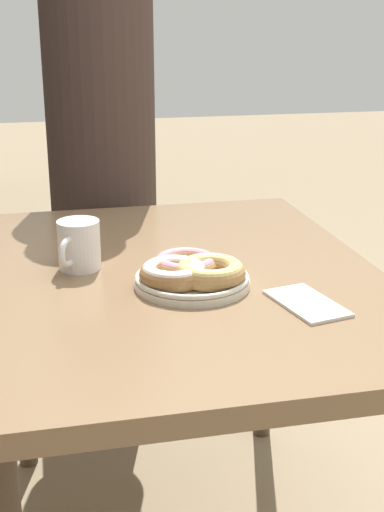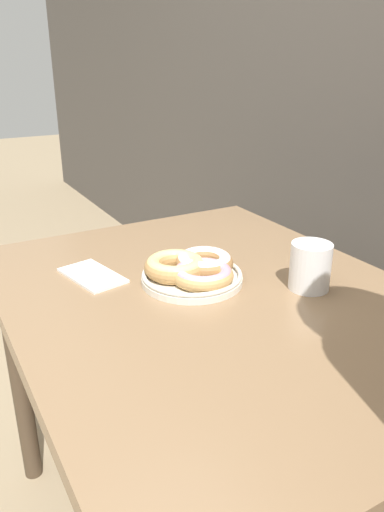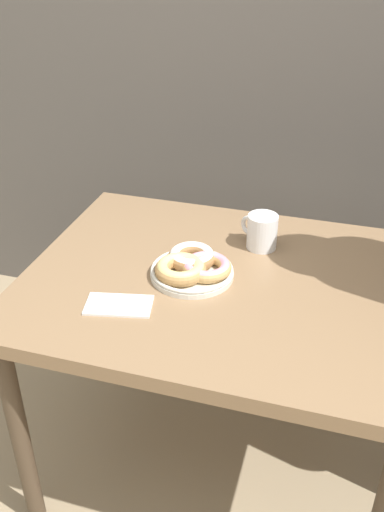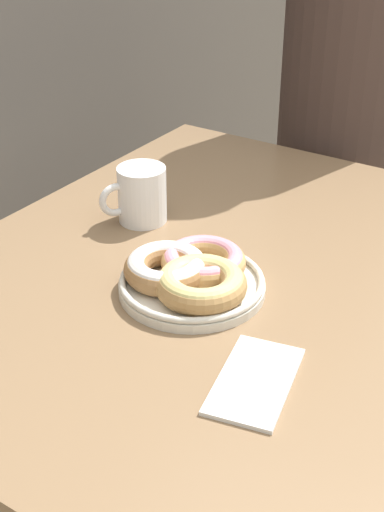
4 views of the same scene
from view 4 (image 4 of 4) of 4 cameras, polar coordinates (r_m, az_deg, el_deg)
name	(u,v)px [view 4 (image 4 of 4)]	position (r m, az deg, el deg)	size (l,w,h in m)	color
dining_table	(214,307)	(1.16, 1.77, -4.12)	(1.03, 0.79, 0.70)	#846647
donut_plate	(191,274)	(1.04, -0.10, -1.48)	(0.24, 0.24, 0.05)	silver
coffee_mug	(141,194)	(1.23, -4.13, 4.96)	(0.11, 0.09, 0.10)	white
person_figure	(348,98)	(1.71, 12.36, 12.24)	(0.38, 0.30, 1.46)	#232838
napkin	(255,381)	(0.89, 5.06, -9.91)	(0.17, 0.12, 0.01)	white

